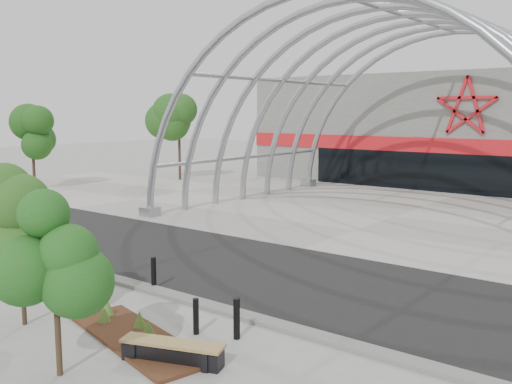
{
  "coord_description": "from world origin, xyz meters",
  "views": [
    {
      "loc": [
        11.94,
        -11.35,
        5.37
      ],
      "look_at": [
        0.0,
        4.0,
        2.6
      ],
      "focal_mm": 40.0,
      "sensor_mm": 36.0,
      "label": 1
    }
  ],
  "objects": [
    {
      "name": "bollard_1",
      "position": [
        -3.85,
        -1.21,
        0.43
      ],
      "size": [
        0.14,
        0.14,
        0.85
      ],
      "primitive_type": "cylinder",
      "color": "black",
      "rests_on": "ground"
    },
    {
      "name": "bench_0",
      "position": [
        -1.77,
        -2.02,
        0.24
      ],
      "size": [
        2.37,
        1.1,
        0.49
      ],
      "color": "black",
      "rests_on": "ground"
    },
    {
      "name": "bollard_3",
      "position": [
        2.68,
        -1.81,
        0.45
      ],
      "size": [
        0.14,
        0.14,
        0.9
      ],
      "primitive_type": "cylinder",
      "color": "black",
      "rests_on": "ground"
    },
    {
      "name": "arena_building",
      "position": [
        0.0,
        33.45,
        3.99
      ],
      "size": [
        34.0,
        15.24,
        8.0
      ],
      "color": "slate",
      "rests_on": "ground"
    },
    {
      "name": "vault_canopy",
      "position": [
        0.0,
        15.5,
        0.02
      ],
      "size": [
        20.8,
        15.8,
        20.36
      ],
      "color": "#9CA1A7",
      "rests_on": "ground"
    },
    {
      "name": "forecourt",
      "position": [
        0.0,
        15.5,
        0.02
      ],
      "size": [
        60.0,
        17.0,
        0.04
      ],
      "primitive_type": "cube",
      "color": "#9D988E",
      "rests_on": "ground"
    },
    {
      "name": "street_tree_0",
      "position": [
        -1.2,
        -4.03,
        2.69
      ],
      "size": [
        1.64,
        1.64,
        3.74
      ],
      "color": "black",
      "rests_on": "ground"
    },
    {
      "name": "bg_tree_2",
      "position": [
        -24.0,
        10.0,
        3.86
      ],
      "size": [
        2.55,
        2.55,
        5.38
      ],
      "color": "black",
      "rests_on": "ground"
    },
    {
      "name": "bollard_0",
      "position": [
        -4.96,
        0.19,
        0.43
      ],
      "size": [
        0.14,
        0.14,
        0.86
      ],
      "primitive_type": "cylinder",
      "color": "black",
      "rests_on": "ground"
    },
    {
      "name": "kerb",
      "position": [
        0.0,
        -0.25,
        0.06
      ],
      "size": [
        60.0,
        0.5,
        0.12
      ],
      "primitive_type": "cube",
      "color": "slate",
      "rests_on": "ground"
    },
    {
      "name": "planting_bed",
      "position": [
        1.79,
        -2.93,
        0.12
      ],
      "size": [
        4.84,
        2.47,
        0.49
      ],
      "color": "#3F1E16",
      "rests_on": "ground"
    },
    {
      "name": "street_tree_1",
      "position": [
        1.98,
        -5.11,
        2.64
      ],
      "size": [
        1.55,
        1.55,
        3.67
      ],
      "color": "#342615",
      "rests_on": "ground"
    },
    {
      "name": "road",
      "position": [
        0.0,
        3.5,
        0.01
      ],
      "size": [
        140.0,
        7.0,
        0.02
      ],
      "primitive_type": "cube",
      "color": "black",
      "rests_on": "ground"
    },
    {
      "name": "bench_1",
      "position": [
        3.4,
        -3.29,
        0.23
      ],
      "size": [
        2.32,
        1.27,
        0.48
      ],
      "color": "black",
      "rests_on": "ground"
    },
    {
      "name": "bg_tree_0",
      "position": [
        -20.0,
        20.0,
        4.64
      ],
      "size": [
        3.0,
        3.0,
        6.45
      ],
      "color": "#311E14",
      "rests_on": "ground"
    },
    {
      "name": "ground",
      "position": [
        0.0,
        0.0,
        0.0
      ],
      "size": [
        140.0,
        140.0,
        0.0
      ],
      "primitive_type": "plane",
      "color": "gray",
      "rests_on": "ground"
    },
    {
      "name": "bollard_4",
      "position": [
        3.64,
        -1.43,
        0.5
      ],
      "size": [
        0.16,
        0.16,
        1.0
      ],
      "primitive_type": "cylinder",
      "color": "black",
      "rests_on": "ground"
    },
    {
      "name": "bollard_2",
      "position": [
        -0.82,
        -0.01,
        0.49
      ],
      "size": [
        0.16,
        0.16,
        0.98
      ],
      "primitive_type": "cylinder",
      "color": "black",
      "rests_on": "ground"
    }
  ]
}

